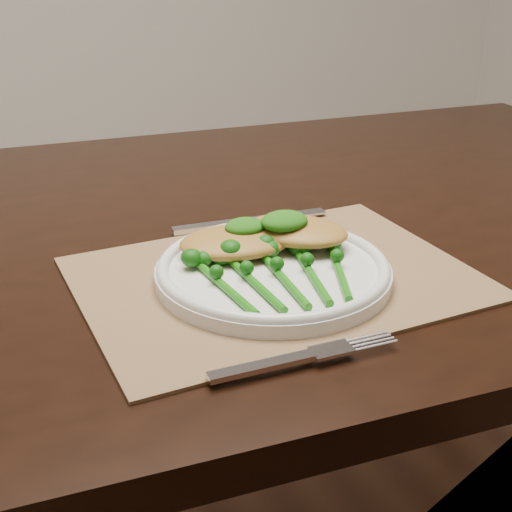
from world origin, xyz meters
name	(u,v)px	position (x,y,z in m)	size (l,w,h in m)	color
dining_table	(224,444)	(-0.15, 0.02, 0.38)	(1.66, 1.01, 0.75)	black
placemat	(276,278)	(-0.16, -0.17, 0.75)	(0.42, 0.30, 0.00)	brown
dinner_plate	(273,270)	(-0.16, -0.18, 0.77)	(0.25, 0.25, 0.02)	silver
knife	(236,223)	(-0.14, -0.02, 0.76)	(0.21, 0.03, 0.01)	silver
fork	(317,354)	(-0.19, -0.33, 0.76)	(0.18, 0.02, 0.01)	silver
chicken_fillet_left	(236,242)	(-0.18, -0.13, 0.78)	(0.13, 0.09, 0.03)	#AF7E32
chicken_fillet_right	(296,231)	(-0.11, -0.14, 0.79)	(0.12, 0.08, 0.02)	#AF7E32
pesto_dollop_left	(245,227)	(-0.17, -0.12, 0.80)	(0.05, 0.04, 0.02)	#13480A
pesto_dollop_right	(284,221)	(-0.13, -0.14, 0.80)	(0.05, 0.05, 0.02)	#13480A
broccolini_bundle	(284,279)	(-0.17, -0.22, 0.77)	(0.16, 0.18, 0.04)	#17680D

